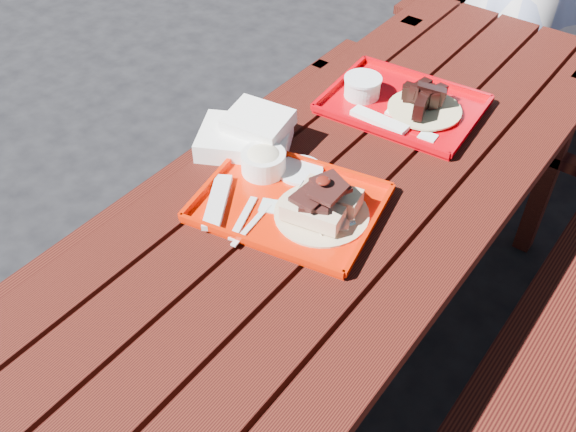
# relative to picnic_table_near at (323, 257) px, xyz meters

# --- Properties ---
(ground) EXTENTS (60.00, 60.00, 0.00)m
(ground) POSITION_rel_picnic_table_near_xyz_m (0.00, 0.00, -0.56)
(ground) COLOR black
(ground) RESTS_ON ground
(picnic_table_near) EXTENTS (1.41, 2.40, 0.75)m
(picnic_table_near) POSITION_rel_picnic_table_near_xyz_m (0.00, 0.00, 0.00)
(picnic_table_near) COLOR #46160D
(picnic_table_near) RESTS_ON ground
(near_tray) EXTENTS (0.48, 0.40, 0.13)m
(near_tray) POSITION_rel_picnic_table_near_xyz_m (-0.06, -0.05, 0.22)
(near_tray) COLOR red
(near_tray) RESTS_ON picnic_table_near
(far_tray) EXTENTS (0.45, 0.36, 0.07)m
(far_tray) POSITION_rel_picnic_table_near_xyz_m (-0.06, 0.46, 0.21)
(far_tray) COLOR #C60009
(far_tray) RESTS_ON picnic_table_near
(white_cloth) EXTENTS (0.29, 0.26, 0.10)m
(white_cloth) POSITION_rel_picnic_table_near_xyz_m (-0.29, 0.06, 0.23)
(white_cloth) COLOR white
(white_cloth) RESTS_ON picnic_table_near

